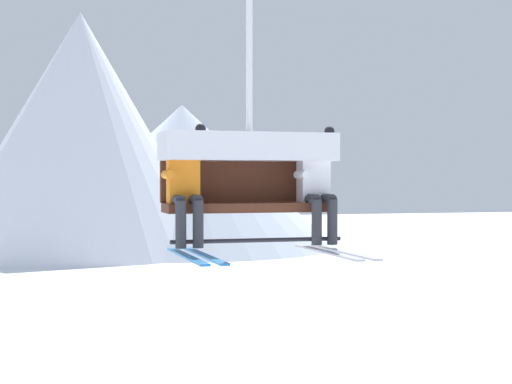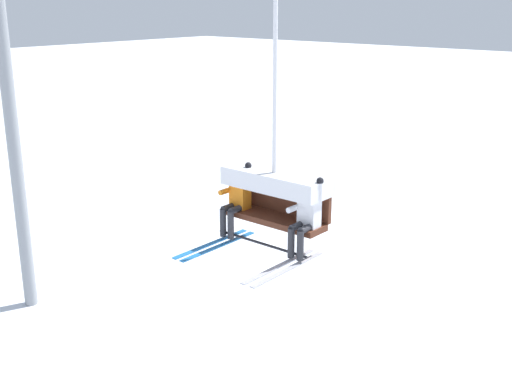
# 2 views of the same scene
# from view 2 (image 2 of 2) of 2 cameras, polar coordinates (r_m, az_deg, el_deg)

# --- Properties ---
(lift_tower_near) EXTENTS (0.36, 1.88, 9.27)m
(lift_tower_near) POSITION_cam_2_polar(r_m,az_deg,el_deg) (18.34, -20.81, 4.28)
(lift_tower_near) COLOR gray
(lift_tower_near) RESTS_ON ground_plane
(chairlift_chair) EXTENTS (1.86, 0.74, 4.44)m
(chairlift_chair) POSITION_cam_2_polar(r_m,az_deg,el_deg) (10.46, 1.86, 0.61)
(chairlift_chair) COLOR #512819
(skier_orange) EXTENTS (0.48, 1.70, 1.34)m
(skier_orange) POSITION_cam_2_polar(r_m,az_deg,el_deg) (10.85, -1.84, -0.64)
(skier_orange) COLOR orange
(skier_white) EXTENTS (0.48, 1.70, 1.34)m
(skier_white) POSITION_cam_2_polar(r_m,az_deg,el_deg) (9.98, 4.35, -2.26)
(skier_white) COLOR silver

